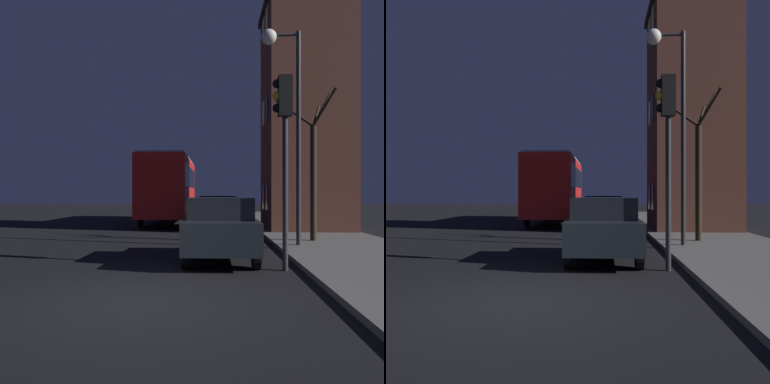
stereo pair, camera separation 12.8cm
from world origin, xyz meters
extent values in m
plane|color=black|center=(0.00, 0.00, 0.00)|extent=(120.00, 120.00, 0.00)
cube|color=brown|center=(5.39, 12.79, 5.03)|extent=(3.56, 3.98, 9.81)
cube|color=black|center=(5.39, 12.79, 10.08)|extent=(3.80, 4.22, 0.30)
cube|color=black|center=(3.59, 12.16, 1.52)|extent=(0.03, 0.70, 1.10)
cube|color=black|center=(3.59, 13.41, 1.52)|extent=(0.03, 0.70, 1.10)
cube|color=black|center=(3.59, 12.16, 5.43)|extent=(0.03, 0.70, 1.10)
cube|color=#F2D172|center=(3.59, 13.41, 5.43)|extent=(0.03, 0.70, 1.10)
cube|color=#F2D172|center=(3.59, 12.16, 9.33)|extent=(0.03, 0.70, 1.10)
cube|color=#F2D172|center=(3.59, 13.41, 9.33)|extent=(0.03, 0.70, 1.10)
cylinder|color=#28282B|center=(3.88, 6.59, 3.40)|extent=(0.14, 0.14, 6.56)
cylinder|color=#28282B|center=(3.43, 6.59, 6.58)|extent=(0.90, 0.09, 0.09)
sphere|color=white|center=(2.98, 6.59, 6.53)|extent=(0.47, 0.47, 0.47)
cylinder|color=#28282B|center=(2.85, 2.85, 1.71)|extent=(0.12, 0.12, 3.41)
cube|color=black|center=(2.85, 2.85, 3.86)|extent=(0.30, 0.24, 0.90)
sphere|color=black|center=(2.67, 2.85, 4.13)|extent=(0.20, 0.20, 0.20)
sphere|color=yellow|center=(2.67, 2.85, 3.86)|extent=(0.20, 0.20, 0.20)
sphere|color=black|center=(2.67, 2.85, 3.59)|extent=(0.20, 0.20, 0.20)
cylinder|color=#2D2319|center=(4.62, 7.88, 2.04)|extent=(0.21, 0.21, 3.84)
cylinder|color=#2D2319|center=(4.07, 8.28, 4.48)|extent=(1.20, 0.91, 1.10)
cylinder|color=#2D2319|center=(4.91, 7.54, 4.53)|extent=(0.70, 0.80, 1.19)
cylinder|color=#2D2319|center=(4.95, 8.09, 4.56)|extent=(0.75, 0.51, 1.23)
cylinder|color=#2D2319|center=(4.78, 8.15, 4.35)|extent=(0.42, 0.64, 0.81)
cube|color=red|center=(-1.27, 17.96, 2.04)|extent=(2.42, 10.28, 3.12)
cube|color=black|center=(-1.27, 17.96, 2.60)|extent=(2.44, 9.46, 1.12)
cube|color=#B2B2B2|center=(-1.27, 17.96, 3.66)|extent=(2.30, 9.77, 0.12)
cylinder|color=black|center=(-0.15, 21.31, 0.48)|extent=(0.18, 0.96, 0.96)
cylinder|color=black|center=(-2.39, 21.31, 0.48)|extent=(0.18, 0.96, 0.96)
cylinder|color=black|center=(-0.15, 14.62, 0.48)|extent=(0.18, 0.96, 0.96)
cylinder|color=black|center=(-2.39, 14.62, 0.48)|extent=(0.18, 0.96, 0.96)
cube|color=black|center=(1.43, 4.23, 0.71)|extent=(1.76, 3.84, 0.73)
cube|color=black|center=(1.43, 4.04, 1.34)|extent=(1.55, 2.00, 0.52)
cylinder|color=black|center=(2.23, 5.48, 0.34)|extent=(0.18, 0.68, 0.68)
cylinder|color=black|center=(0.64, 5.48, 0.34)|extent=(0.18, 0.68, 0.68)
cylinder|color=black|center=(2.23, 2.98, 0.34)|extent=(0.18, 0.68, 0.68)
cylinder|color=black|center=(0.64, 2.98, 0.34)|extent=(0.18, 0.68, 0.68)
cube|color=navy|center=(1.46, 13.62, 0.67)|extent=(1.87, 4.20, 0.71)
cube|color=black|center=(1.46, 13.41, 1.30)|extent=(1.65, 2.19, 0.56)
cylinder|color=black|center=(2.30, 14.99, 0.32)|extent=(0.18, 0.64, 0.64)
cylinder|color=black|center=(0.61, 14.99, 0.32)|extent=(0.18, 0.64, 0.64)
cylinder|color=black|center=(2.30, 12.25, 0.32)|extent=(0.18, 0.64, 0.64)
cylinder|color=black|center=(0.61, 12.25, 0.32)|extent=(0.18, 0.64, 0.64)
cube|color=beige|center=(1.43, 22.74, 0.63)|extent=(1.72, 4.71, 0.69)
cube|color=black|center=(1.43, 22.51, 1.26)|extent=(1.51, 2.45, 0.58)
cylinder|color=black|center=(2.20, 24.27, 0.28)|extent=(0.18, 0.57, 0.57)
cylinder|color=black|center=(0.66, 24.27, 0.28)|extent=(0.18, 0.57, 0.57)
cylinder|color=black|center=(2.20, 21.21, 0.28)|extent=(0.18, 0.57, 0.57)
cylinder|color=black|center=(0.66, 21.21, 0.28)|extent=(0.18, 0.57, 0.57)
camera|label=1|loc=(1.28, -6.66, 1.72)|focal=40.00mm
camera|label=2|loc=(1.41, -6.65, 1.72)|focal=40.00mm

